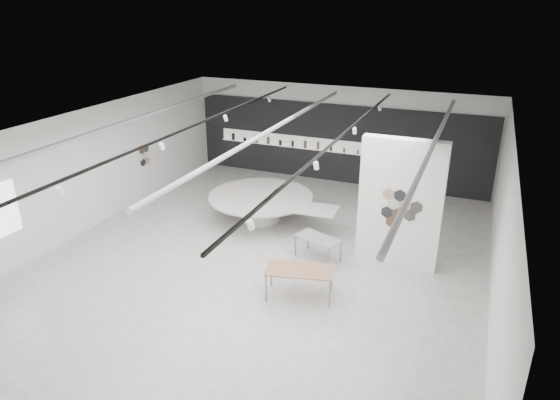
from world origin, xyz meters
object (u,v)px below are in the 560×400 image
at_px(partition_column, 400,204).
at_px(display_island, 263,204).
at_px(sample_table_wood, 300,271).
at_px(sample_table_stone, 318,240).
at_px(kitchen_counter, 405,183).

height_order(partition_column, display_island, partition_column).
distance_m(partition_column, sample_table_wood, 3.36).
distance_m(sample_table_stone, kitchen_counter, 6.24).
distance_m(display_island, kitchen_counter, 5.81).
bearing_deg(sample_table_wood, display_island, 125.42).
bearing_deg(sample_table_stone, kitchen_counter, 76.84).
bearing_deg(kitchen_counter, sample_table_stone, -96.35).
xyz_separation_m(display_island, sample_table_wood, (2.73, -3.83, 0.14)).
xyz_separation_m(partition_column, kitchen_counter, (-0.66, 5.53, -1.36)).
bearing_deg(partition_column, display_island, 164.49).
distance_m(display_island, sample_table_stone, 3.13).
relative_size(partition_column, sample_table_wood, 2.03).
height_order(partition_column, sample_table_wood, partition_column).
distance_m(partition_column, display_island, 4.95).
height_order(display_island, sample_table_wood, display_island).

